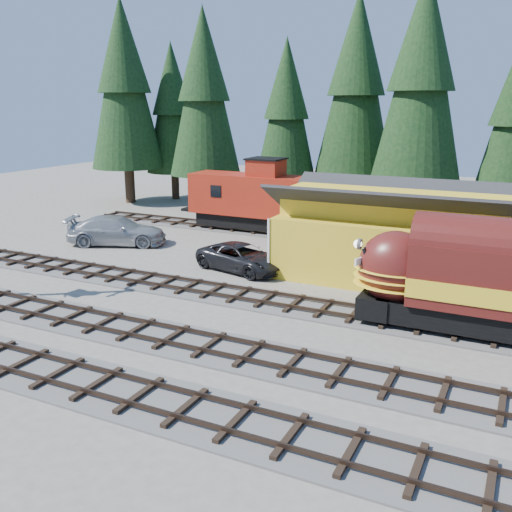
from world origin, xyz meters
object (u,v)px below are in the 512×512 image
at_px(caboose, 255,198).
at_px(pickup_truck_a, 242,258).
at_px(pickup_truck_b, 117,231).
at_px(depot, 392,226).

height_order(caboose, pickup_truck_a, caboose).
height_order(pickup_truck_a, pickup_truck_b, pickup_truck_b).
relative_size(depot, pickup_truck_a, 2.26).
xyz_separation_m(caboose, pickup_truck_a, (3.99, -9.75, -1.77)).
distance_m(pickup_truck_a, pickup_truck_b, 10.86).
bearing_deg(pickup_truck_b, pickup_truck_a, -123.37).
relative_size(pickup_truck_a, pickup_truck_b, 0.84).
distance_m(caboose, pickup_truck_b, 10.47).
bearing_deg(caboose, pickup_truck_a, -67.73).
distance_m(depot, pickup_truck_a, 8.62).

